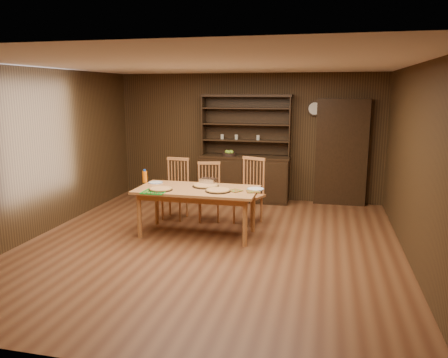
% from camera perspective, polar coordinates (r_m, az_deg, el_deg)
% --- Properties ---
extents(floor, '(6.00, 6.00, 0.00)m').
position_cam_1_polar(floor, '(6.55, -1.78, -8.58)').
color(floor, brown).
rests_on(floor, ground).
extents(room_shell, '(6.00, 6.00, 6.00)m').
position_cam_1_polar(room_shell, '(6.19, -1.87, 5.26)').
color(room_shell, white).
rests_on(room_shell, floor).
extents(china_hutch, '(1.84, 0.52, 2.17)m').
position_cam_1_polar(china_hutch, '(9.00, 2.76, 0.88)').
color(china_hutch, black).
rests_on(china_hutch, floor).
extents(doorway, '(1.00, 0.18, 2.10)m').
position_cam_1_polar(doorway, '(8.93, 15.07, 3.37)').
color(doorway, black).
rests_on(doorway, floor).
extents(wall_clock, '(0.30, 0.05, 0.30)m').
position_cam_1_polar(wall_clock, '(8.91, 11.77, 9.00)').
color(wall_clock, black).
rests_on(wall_clock, room_shell).
extents(dining_table, '(1.88, 0.94, 0.75)m').
position_cam_1_polar(dining_table, '(6.83, -3.51, -1.91)').
color(dining_table, '#B57A3F').
rests_on(dining_table, floor).
extents(chair_left, '(0.47, 0.45, 1.08)m').
position_cam_1_polar(chair_left, '(7.84, -6.25, -0.95)').
color(chair_left, '#C17542').
rests_on(chair_left, floor).
extents(chair_center, '(0.50, 0.49, 1.02)m').
position_cam_1_polar(chair_center, '(7.67, -1.97, -1.39)').
color(chair_center, '#C17542').
rests_on(chair_center, floor).
extents(chair_right, '(0.59, 0.58, 1.13)m').
position_cam_1_polar(chair_right, '(7.52, 3.48, -1.20)').
color(chair_right, '#C17542').
rests_on(chair_right, floor).
extents(pizza_left, '(0.36, 0.36, 0.04)m').
position_cam_1_polar(pizza_left, '(6.75, -8.27, -1.31)').
color(pizza_left, black).
rests_on(pizza_left, dining_table).
extents(pizza_right, '(0.39, 0.39, 0.04)m').
position_cam_1_polar(pizza_right, '(6.60, -0.78, -1.49)').
color(pizza_right, black).
rests_on(pizza_right, dining_table).
extents(pizza_center, '(0.42, 0.42, 0.04)m').
position_cam_1_polar(pizza_center, '(6.94, -2.41, -0.85)').
color(pizza_center, black).
rests_on(pizza_center, dining_table).
extents(cooling_rack, '(0.43, 0.43, 0.02)m').
position_cam_1_polar(cooling_rack, '(6.64, -9.09, -1.63)').
color(cooling_rack, '#0B9621').
rests_on(cooling_rack, dining_table).
extents(plate_left, '(0.24, 0.24, 0.02)m').
position_cam_1_polar(plate_left, '(7.29, -8.92, -0.46)').
color(plate_left, white).
rests_on(plate_left, dining_table).
extents(plate_right, '(0.26, 0.26, 0.02)m').
position_cam_1_polar(plate_right, '(6.75, 4.14, -1.30)').
color(plate_right, white).
rests_on(plate_right, dining_table).
extents(foil_dish, '(0.28, 0.22, 0.10)m').
position_cam_1_polar(foil_dish, '(7.10, -2.02, -0.30)').
color(foil_dish, silver).
rests_on(foil_dish, dining_table).
extents(juice_bottle, '(0.08, 0.08, 0.22)m').
position_cam_1_polar(juice_bottle, '(7.34, -10.31, 0.32)').
color(juice_bottle, orange).
rests_on(juice_bottle, dining_table).
extents(pot_holder_a, '(0.24, 0.24, 0.01)m').
position_cam_1_polar(pot_holder_a, '(6.58, 3.81, -1.63)').
color(pot_holder_a, '#A21C12').
rests_on(pot_holder_a, dining_table).
extents(pot_holder_b, '(0.25, 0.25, 0.01)m').
position_cam_1_polar(pot_holder_b, '(6.62, 1.45, -1.54)').
color(pot_holder_b, '#A21C12').
rests_on(pot_holder_b, dining_table).
extents(fruit_bowl, '(0.27, 0.27, 0.12)m').
position_cam_1_polar(fruit_bowl, '(8.93, 0.69, 3.34)').
color(fruit_bowl, black).
rests_on(fruit_bowl, china_hutch).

